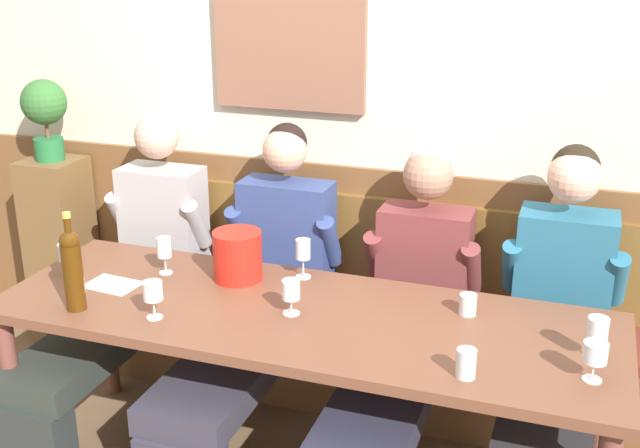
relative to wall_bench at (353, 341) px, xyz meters
The scene contains 22 objects.
room_wall_back 1.15m from the wall_bench, 90.94° to the left, with size 6.80×0.12×2.80m.
wood_wainscot_panel 0.33m from the wall_bench, 90.00° to the left, with size 6.80×0.03×1.07m, color brown.
wall_bench is the anchor object (origin of this frame).
dining_table 0.78m from the wall_bench, 90.00° to the right, with size 2.34×0.78×0.75m.
person_left_seat 1.08m from the wall_bench, 160.64° to the right, with size 0.49×1.23×1.31m.
person_right_seat 0.59m from the wall_bench, 131.41° to the right, with size 0.52×1.23×1.30m.
person_center_left_seat 0.59m from the wall_bench, 48.07° to the right, with size 0.50×1.24×1.25m.
person_center_right_seat 1.03m from the wall_bench, 20.49° to the right, with size 0.49×1.24×1.30m.
ice_bucket 0.82m from the wall_bench, 126.39° to the right, with size 0.20×0.20×0.20m, color red.
wine_bottle_green_tall 1.38m from the wall_bench, 130.76° to the right, with size 0.07×0.07×0.38m.
wine_glass_near_bucket 0.90m from the wall_bench, 92.39° to the right, with size 0.07×0.07×0.13m.
wine_glass_mid_left 0.70m from the wall_bench, 105.62° to the right, with size 0.06×0.06×0.16m.
wine_glass_right_end 1.17m from the wall_bench, 118.49° to the right, with size 0.07×0.07×0.14m.
wine_glass_left_end 1.35m from the wall_bench, 147.07° to the right, with size 0.07×0.07×0.13m.
wine_glass_center_front 1.02m from the wall_bench, 141.59° to the right, with size 0.06×0.06×0.16m.
wine_glass_by_bottle 1.44m from the wall_bench, 38.91° to the right, with size 0.08×0.08×0.13m.
wine_glass_mid_right 1.37m from the wall_bench, 33.75° to the right, with size 0.07×0.07×0.15m.
water_tumbler_left 0.92m from the wall_bench, 40.21° to the right, with size 0.06×0.06×0.08m, color silver.
water_tumbler_right 1.25m from the wall_bench, 55.32° to the right, with size 0.06×0.06×0.10m, color silver.
tasting_sheet_left_guest 1.16m from the wall_bench, 138.87° to the right, with size 0.21×0.15×0.00m, color white.
corner_pedestal 1.63m from the wall_bench, behind, with size 0.28×0.28×1.01m, color brown.
potted_plant 1.89m from the wall_bench, behind, with size 0.22×0.22×0.41m.
Camera 1 is at (0.93, -2.31, 2.03)m, focal length 43.94 mm.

